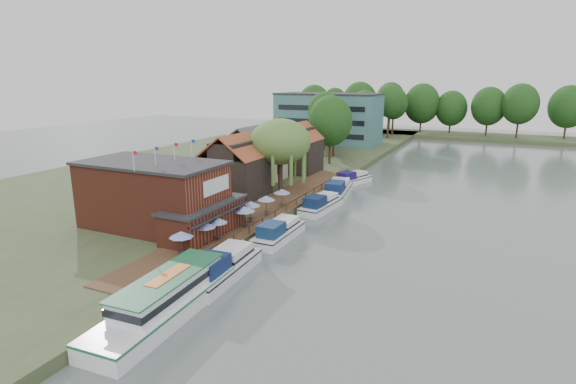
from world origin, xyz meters
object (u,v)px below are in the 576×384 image
at_px(umbrella_1, 205,234).
at_px(umbrella_2, 218,229).
at_px(tour_boat, 164,298).
at_px(umbrella_3, 244,217).
at_px(hotel_block, 328,118).
at_px(cruiser_1, 279,229).
at_px(cruiser_3, 337,188).
at_px(cruiser_4, 353,177).
at_px(cottage_a, 234,166).
at_px(cruiser_0, 222,263).
at_px(umbrella_0, 182,244).
at_px(umbrella_4, 250,211).
at_px(cottage_c, 298,147).
at_px(umbrella_6, 282,198).
at_px(cottage_b, 252,153).
at_px(pub, 168,196).
at_px(cruiser_2, 321,202).
at_px(umbrella_5, 266,205).
at_px(swan, 192,313).
at_px(willow, 280,156).

xyz_separation_m(umbrella_1, umbrella_2, (0.35, 1.70, 0.00)).
xyz_separation_m(umbrella_2, tour_boat, (3.78, -12.54, -0.76)).
bearing_deg(umbrella_3, hotel_block, 102.71).
distance_m(cruiser_1, cruiser_3, 19.86).
height_order(cruiser_4, tour_boat, tour_boat).
xyz_separation_m(cottage_a, umbrella_3, (8.20, -11.39, -2.96)).
xyz_separation_m(cottage_a, cruiser_0, (11.68, -21.10, -3.93)).
bearing_deg(umbrella_0, cruiser_0, -3.88).
distance_m(umbrella_4, cruiser_0, 12.54).
bearing_deg(cruiser_4, cottage_c, -164.46).
relative_size(umbrella_6, cruiser_0, 0.22).
distance_m(cottage_b, cottage_c, 9.85).
xyz_separation_m(cottage_c, cruiser_4, (10.19, -0.75, -4.17)).
bearing_deg(pub, cruiser_3, 66.44).
bearing_deg(cottage_a, umbrella_0, -70.97).
xyz_separation_m(pub, hotel_block, (-8.00, 71.00, 2.50)).
bearing_deg(cruiser_0, umbrella_2, 123.91).
height_order(cruiser_1, cruiser_2, cruiser_1).
bearing_deg(tour_boat, cruiser_4, 87.29).
height_order(umbrella_5, cruiser_2, umbrella_5).
distance_m(hotel_block, umbrella_0, 78.24).
bearing_deg(cottage_b, tour_boat, -69.27).
bearing_deg(umbrella_6, cruiser_0, -80.13).
relative_size(pub, umbrella_0, 8.42).
bearing_deg(cruiser_3, umbrella_5, -110.69).
distance_m(cottage_b, umbrella_0, 32.56).
distance_m(umbrella_1, cruiser_0, 5.57).
bearing_deg(cruiser_2, umbrella_0, -97.19).
relative_size(cruiser_2, swan, 21.64).
bearing_deg(willow, umbrella_5, -71.81).
xyz_separation_m(cottage_c, umbrella_1, (6.43, -36.62, -2.96)).
xyz_separation_m(cottage_b, umbrella_5, (11.23, -16.36, -2.96)).
distance_m(cottage_a, umbrella_2, 17.97).
xyz_separation_m(tour_boat, swan, (1.65, 0.99, -1.31)).
xyz_separation_m(cottage_c, cruiser_1, (10.89, -29.47, -4.10)).
bearing_deg(umbrella_3, cruiser_2, 73.40).
bearing_deg(willow, cruiser_3, 31.57).
xyz_separation_m(pub, umbrella_4, (6.72, 5.76, -2.36)).
bearing_deg(tour_boat, pub, 124.95).
bearing_deg(umbrella_6, umbrella_3, -91.71).
height_order(hotel_block, umbrella_1, hotel_block).
bearing_deg(pub, cruiser_4, 72.96).
bearing_deg(umbrella_3, umbrella_0, -96.26).
height_order(umbrella_2, cruiser_0, umbrella_2).
xyz_separation_m(pub, willow, (3.50, 20.00, 1.56)).
relative_size(umbrella_4, cruiser_3, 0.22).
distance_m(umbrella_3, umbrella_4, 2.20).
bearing_deg(cruiser_1, cottage_a, 138.69).
bearing_deg(willow, cruiser_0, -74.62).
distance_m(cottage_c, umbrella_2, 35.70).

